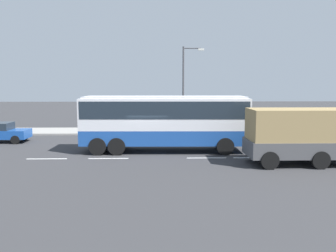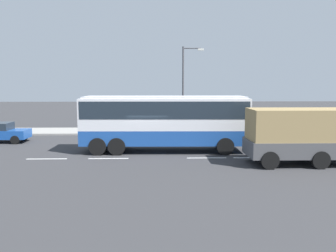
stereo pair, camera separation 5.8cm
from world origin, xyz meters
name	(u,v)px [view 2 (the right image)]	position (x,y,z in m)	size (l,w,h in m)	color
ground_plane	(148,152)	(0.00, 0.00, 0.00)	(120.00, 120.00, 0.00)	#333335
sidewalk_curb	(151,131)	(0.00, 9.34, 0.07)	(80.00, 4.00, 0.15)	gray
lane_centreline	(111,158)	(-2.14, -1.97, 0.00)	(35.32, 0.16, 0.01)	white
coach_bus	(165,118)	(1.11, 0.15, 2.25)	(10.89, 2.91, 3.64)	#1E4C9E
cargo_truck	(312,135)	(9.23, -3.64, 1.65)	(7.62, 2.60, 3.09)	navy
car_yellow_taxi	(262,131)	(8.80, 4.01, 0.79)	(4.53, 2.00, 1.49)	gold
pedestrian_near_curb	(160,120)	(0.83, 9.72, 1.05)	(0.32, 0.32, 1.57)	brown
pedestrian_at_crossing	(147,119)	(-0.37, 9.28, 1.19)	(0.32, 0.32, 1.79)	brown
street_lamp	(185,84)	(3.07, 8.12, 4.43)	(1.86, 0.24, 7.49)	#47474C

